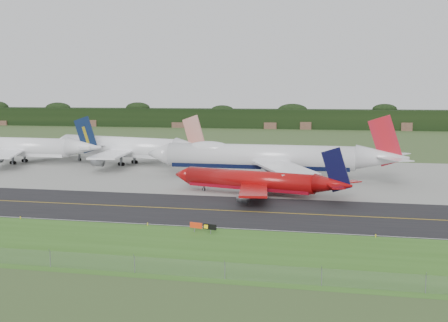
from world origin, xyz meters
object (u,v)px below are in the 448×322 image
jet_ba_747 (269,157)px  taxiway_sign (203,226)px  jet_red_737 (259,181)px  jet_star_tail (127,148)px  jet_navy_gold (18,147)px

jet_ba_747 → taxiway_sign: (-0.65, -64.86, -4.82)m
jet_red_737 → jet_star_tail: jet_star_tail is taller
jet_ba_747 → jet_navy_gold: (-85.77, 19.03, -0.81)m
jet_red_737 → taxiway_sign: size_ratio=8.90×
taxiway_sign → jet_red_737: bearing=86.3°
jet_red_737 → taxiway_sign: (-2.53, -38.84, -2.10)m
jet_ba_747 → jet_navy_gold: 87.85m
jet_star_tail → taxiway_sign: jet_star_tail is taller
jet_navy_gold → jet_ba_747: bearing=-12.5°
jet_ba_747 → jet_red_737: size_ratio=1.62×
jet_ba_747 → jet_navy_gold: size_ratio=1.14×
jet_red_737 → jet_star_tail: size_ratio=0.70×
jet_red_737 → jet_ba_747: bearing=94.1°
jet_ba_747 → taxiway_sign: jet_ba_747 is taller
jet_navy_gold → jet_star_tail: jet_star_tail is taller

